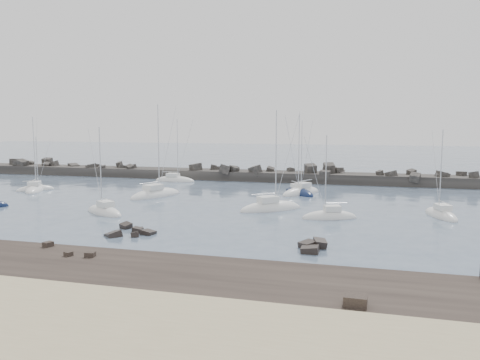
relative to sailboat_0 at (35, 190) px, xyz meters
name	(u,v)px	position (x,y,z in m)	size (l,w,h in m)	color
ground	(200,218)	(34.48, -14.42, -0.13)	(400.00, 400.00, 0.00)	#485970
rock_shelf	(95,275)	(34.18, -36.43, -0.12)	(140.00, 12.00, 2.09)	black
rock_cluster_near	(128,233)	(30.21, -23.99, -0.08)	(4.92, 5.18, 1.44)	black
rock_cluster_far	(312,249)	(48.84, -25.18, -0.05)	(2.73, 3.28, 1.75)	black
breakwater	(230,178)	(27.00, 23.55, 0.19)	(115.00, 6.82, 5.19)	#2A2725
sailboat_0	(35,190)	(0.00, 0.00, 0.00)	(5.38, 5.70, 9.68)	white
sailboat_1	(35,190)	(0.18, -0.22, 0.00)	(6.07, 8.60, 13.20)	white
sailboat_3	(156,195)	(22.23, -0.67, 0.02)	(6.55, 9.95, 15.19)	white
sailboat_4	(175,181)	(17.68, 17.58, 0.00)	(8.29, 2.87, 12.94)	white
sailboat_5	(104,212)	(22.01, -14.94, 0.01)	(7.38, 5.59, 11.65)	white
sailboat_6	(301,193)	(43.47, 7.77, 0.01)	(6.67, 8.67, 13.59)	white
sailboat_7	(271,209)	(41.53, -7.22, 0.02)	(8.48, 7.59, 13.93)	white
sailboat_8	(299,193)	(43.12, 7.90, -0.01)	(6.70, 7.87, 12.55)	#0E1A3B
sailboat_9	(329,217)	(49.31, -10.78, 0.01)	(6.92, 4.20, 10.70)	white
sailboat_10	(441,215)	(62.19, -6.22, 0.01)	(4.29, 7.39, 11.35)	white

